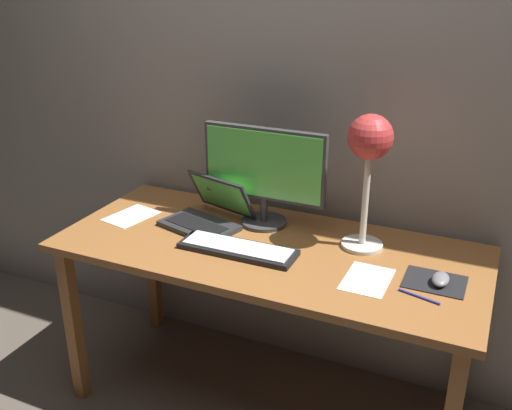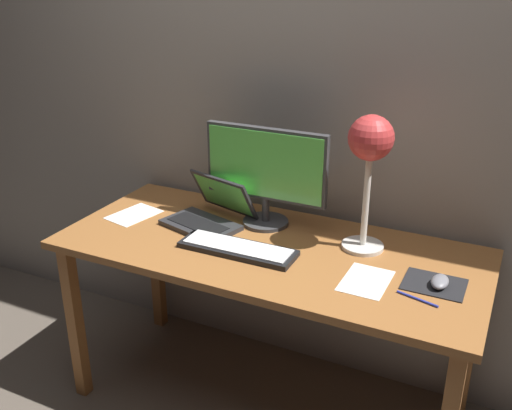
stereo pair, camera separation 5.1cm
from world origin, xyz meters
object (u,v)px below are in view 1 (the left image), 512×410
Objects in this scene: keyboard_main at (238,249)px; pen at (419,297)px; desk_lamp at (369,149)px; monitor at (264,170)px; laptop at (210,211)px; mouse at (440,279)px.

keyboard_main is 0.67m from pen.
desk_lamp is at bearing 133.05° from pen.
desk_lamp reaches higher than keyboard_main.
monitor reaches higher than laptop.
pen is (-0.05, -0.11, -0.02)m from mouse.
monitor is at bearing 155.03° from pen.
laptop is at bearing -175.74° from desk_lamp.
keyboard_main is 0.72m from mouse.
desk_lamp is at bearing -5.11° from monitor.
desk_lamp reaches higher than mouse.
monitor is 0.78m from pen.
pen is at bearing -46.95° from desk_lamp.
monitor is at bearing 22.34° from laptop.
laptop is at bearing 172.69° from mouse.
mouse is (0.31, -0.17, -0.36)m from desk_lamp.
laptop reaches higher than keyboard_main.
desk_lamp is (0.41, 0.23, 0.37)m from keyboard_main.
pen is (0.26, -0.28, -0.38)m from desk_lamp.
monitor reaches higher than pen.
desk_lamp reaches higher than pen.
mouse reaches higher than keyboard_main.
monitor is 3.61× the size of pen.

